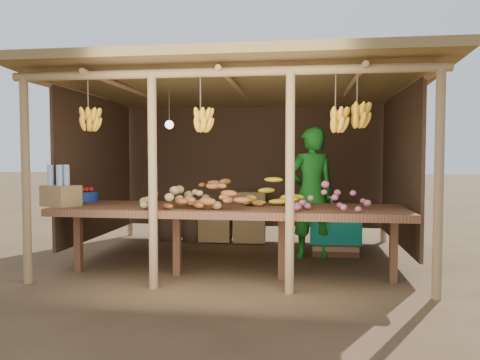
# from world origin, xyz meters

# --- Properties ---
(ground) EXTENTS (60.00, 60.00, 0.00)m
(ground) POSITION_xyz_m (0.00, 0.00, 0.00)
(ground) COLOR brown
(ground) RESTS_ON ground
(stall_structure) EXTENTS (4.70, 3.50, 2.43)m
(stall_structure) POSITION_xyz_m (-0.01, -0.05, 1.93)
(stall_structure) COLOR tan
(stall_structure) RESTS_ON ground
(counter) EXTENTS (3.90, 1.05, 0.80)m
(counter) POSITION_xyz_m (0.00, -0.95, 0.74)
(counter) COLOR brown
(counter) RESTS_ON ground
(potato_heap) EXTENTS (0.99, 0.74, 0.36)m
(potato_heap) POSITION_xyz_m (-0.51, -1.12, 0.98)
(potato_heap) COLOR #9F8952
(potato_heap) RESTS_ON counter
(sweet_potato_heap) EXTENTS (0.99, 0.61, 0.36)m
(sweet_potato_heap) POSITION_xyz_m (-0.16, -1.05, 0.98)
(sweet_potato_heap) COLOR #A25629
(sweet_potato_heap) RESTS_ON counter
(onion_heap) EXTENTS (0.84, 0.52, 0.36)m
(onion_heap) POSITION_xyz_m (1.18, -1.21, 0.98)
(onion_heap) COLOR #C35F74
(onion_heap) RESTS_ON counter
(banana_pile) EXTENTS (0.76, 0.58, 0.35)m
(banana_pile) POSITION_xyz_m (0.51, -0.86, 0.98)
(banana_pile) COLOR yellow
(banana_pile) RESTS_ON counter
(tomato_basin) EXTENTS (0.34, 0.34, 0.18)m
(tomato_basin) POSITION_xyz_m (-1.90, -0.57, 0.87)
(tomato_basin) COLOR navy
(tomato_basin) RESTS_ON counter
(bottle_box) EXTENTS (0.46, 0.42, 0.47)m
(bottle_box) POSITION_xyz_m (-1.90, -1.15, 0.98)
(bottle_box) COLOR olive
(bottle_box) RESTS_ON counter
(vendor) EXTENTS (0.74, 0.60, 1.75)m
(vendor) POSITION_xyz_m (0.94, 0.22, 0.88)
(vendor) COLOR #1B791F
(vendor) RESTS_ON ground
(tarp_crate) EXTENTS (0.70, 0.61, 0.82)m
(tarp_crate) POSITION_xyz_m (1.27, 0.48, 0.34)
(tarp_crate) COLOR brown
(tarp_crate) RESTS_ON ground
(carton_stack) EXTENTS (1.07, 0.44, 0.79)m
(carton_stack) POSITION_xyz_m (-0.19, 1.16, 0.35)
(carton_stack) COLOR olive
(carton_stack) RESTS_ON ground
(burlap_sacks) EXTENTS (0.85, 0.45, 0.60)m
(burlap_sacks) POSITION_xyz_m (-1.12, 1.20, 0.26)
(burlap_sacks) COLOR #493221
(burlap_sacks) RESTS_ON ground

